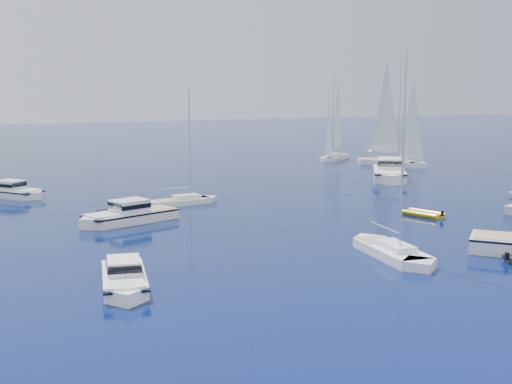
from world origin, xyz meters
The scene contains 11 objects.
ground centered at (0.00, 0.00, 0.00)m, with size 400.00×400.00×0.00m, color #091359.
motor_cruiser_left centered at (-18.45, 6.62, 0.00)m, with size 2.54×8.29×2.18m, color white, non-canonical shape.
motor_cruiser_centre centered at (-13.69, 25.28, 0.00)m, with size 2.99×9.78×2.57m, color silver, non-canonical shape.
motor_cruiser_distant centered at (23.95, 38.86, 0.00)m, with size 4.03×13.16×3.45m, color white, non-canonical shape.
motor_cruiser_horizon centered at (-21.80, 43.93, 0.00)m, with size 2.73×8.94×2.35m, color silver, non-canonical shape.
sailboat_fore centered at (0.21, 5.94, 0.00)m, with size 2.60×9.99×14.69m, color white, non-canonical shape.
sailboat_centre centered at (-6.36, 32.10, 0.00)m, with size 2.12×8.14×11.97m, color silver, non-canonical shape.
sailboat_sails_r centered at (33.12, 51.12, 0.00)m, with size 3.22×12.37×18.19m, color silver, non-canonical shape.
sailboat_sails_far centered at (29.75, 61.85, 0.00)m, with size 2.58×9.91×14.57m, color silver, non-canonical shape.
tender_yellow centered at (11.71, 16.88, 0.00)m, with size 2.14×3.95×0.95m, color #E5B20D, non-canonical shape.
tender_grey_far centered at (-13.41, 29.71, 0.00)m, with size 2.23×4.15×0.95m, color black, non-canonical shape.
Camera 1 is at (-26.96, -30.45, 11.58)m, focal length 45.98 mm.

